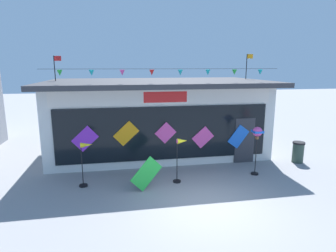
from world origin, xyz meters
TOP-DOWN VIEW (x-y plane):
  - ground_plane at (0.00, 0.00)m, footprint 80.00×80.00m
  - kite_shop_building at (-0.68, 6.11)m, footprint 10.25×6.04m
  - wind_spinner_far_left at (-3.79, 2.17)m, footprint 0.55×0.30m
  - wind_spinner_left at (-0.41, 1.94)m, footprint 0.53×0.29m
  - wind_spinner_center_left at (2.67, 2.14)m, footprint 0.38×0.38m
  - trash_bin at (5.24, 3.16)m, footprint 0.52×0.52m
  - display_kite_on_ground at (-1.72, 1.50)m, footprint 1.16×0.36m

SIDE VIEW (x-z plane):
  - ground_plane at x=0.00m, z-range 0.00..0.00m
  - trash_bin at x=5.24m, z-range 0.01..0.94m
  - display_kite_on_ground at x=-1.72m, z-range 0.00..1.16m
  - wind_spinner_far_left at x=-3.79m, z-range 0.28..1.89m
  - wind_spinner_left at x=-0.41m, z-range 0.35..2.02m
  - wind_spinner_center_left at x=2.67m, z-range 0.63..2.57m
  - kite_shop_building at x=-0.68m, z-range -0.61..4.21m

